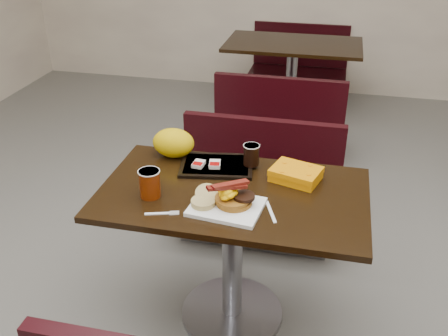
% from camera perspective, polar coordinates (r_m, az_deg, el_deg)
% --- Properties ---
extents(floor, '(6.00, 7.00, 0.01)m').
position_cam_1_polar(floor, '(2.75, 0.89, -16.11)').
color(floor, gray).
rests_on(floor, ground).
extents(table_near, '(1.20, 0.70, 0.75)m').
position_cam_1_polar(table_near, '(2.50, 0.95, -9.99)').
color(table_near, black).
rests_on(table_near, floor).
extents(bench_near_n, '(1.00, 0.46, 0.72)m').
position_cam_1_polar(bench_near_n, '(3.07, 3.67, -2.21)').
color(bench_near_n, black).
rests_on(bench_near_n, floor).
extents(table_far, '(1.20, 0.70, 0.75)m').
position_cam_1_polar(table_far, '(4.79, 7.53, 9.44)').
color(table_far, black).
rests_on(table_far, floor).
extents(bench_far_s, '(1.00, 0.46, 0.72)m').
position_cam_1_polar(bench_far_s, '(4.14, 6.46, 6.16)').
color(bench_far_s, black).
rests_on(bench_far_s, floor).
extents(bench_far_n, '(1.00, 0.46, 0.72)m').
position_cam_1_polar(bench_far_n, '(5.46, 8.33, 11.63)').
color(bench_far_n, black).
rests_on(bench_far_n, floor).
extents(platter, '(0.32, 0.26, 0.02)m').
position_cam_1_polar(platter, '(2.16, 0.28, -4.39)').
color(platter, white).
rests_on(platter, table_near).
extents(pancake_stack, '(0.19, 0.19, 0.03)m').
position_cam_1_polar(pancake_stack, '(2.15, 1.13, -3.63)').
color(pancake_stack, '#956318').
rests_on(pancake_stack, platter).
extents(sausage_patty, '(0.12, 0.12, 0.01)m').
position_cam_1_polar(sausage_patty, '(2.14, 2.28, -3.20)').
color(sausage_patty, black).
rests_on(sausage_patty, pancake_stack).
extents(scrambled_eggs, '(0.12, 0.11, 0.05)m').
position_cam_1_polar(scrambled_eggs, '(2.12, 0.32, -2.89)').
color(scrambled_eggs, '#FEC905').
rests_on(scrambled_eggs, pancake_stack).
extents(bacon_strips, '(0.19, 0.16, 0.01)m').
position_cam_1_polar(bacon_strips, '(2.10, 0.34, -2.08)').
color(bacon_strips, '#470508').
rests_on(bacon_strips, scrambled_eggs).
extents(muffin_bottom, '(0.12, 0.12, 0.02)m').
position_cam_1_polar(muffin_bottom, '(2.15, -2.36, -3.88)').
color(muffin_bottom, tan).
rests_on(muffin_bottom, platter).
extents(muffin_top, '(0.11, 0.11, 0.06)m').
position_cam_1_polar(muffin_top, '(2.19, -1.98, -2.89)').
color(muffin_top, tan).
rests_on(muffin_top, platter).
extents(coffee_cup_near, '(0.10, 0.10, 0.13)m').
position_cam_1_polar(coffee_cup_near, '(2.24, -8.35, -1.76)').
color(coffee_cup_near, '#983105').
rests_on(coffee_cup_near, table_near).
extents(fork, '(0.15, 0.07, 0.00)m').
position_cam_1_polar(fork, '(2.14, -7.54, -5.10)').
color(fork, white).
rests_on(fork, table_near).
extents(knife, '(0.07, 0.16, 0.00)m').
position_cam_1_polar(knife, '(2.15, 5.28, -4.91)').
color(knife, white).
rests_on(knife, table_near).
extents(condiment_ketchup, '(0.04, 0.04, 0.01)m').
position_cam_1_polar(condiment_ketchup, '(2.27, 1.85, -2.69)').
color(condiment_ketchup, '#8C0504').
rests_on(condiment_ketchup, table_near).
extents(tray, '(0.38, 0.30, 0.02)m').
position_cam_1_polar(tray, '(2.47, -0.84, 0.27)').
color(tray, black).
rests_on(tray, table_near).
extents(hashbrown_sleeve_left, '(0.06, 0.07, 0.02)m').
position_cam_1_polar(hashbrown_sleeve_left, '(2.45, -2.87, 0.45)').
color(hashbrown_sleeve_left, silver).
rests_on(hashbrown_sleeve_left, tray).
extents(hashbrown_sleeve_right, '(0.07, 0.08, 0.02)m').
position_cam_1_polar(hashbrown_sleeve_right, '(2.45, -1.05, 0.43)').
color(hashbrown_sleeve_right, silver).
rests_on(hashbrown_sleeve_right, tray).
extents(coffee_cup_far, '(0.09, 0.09, 0.10)m').
position_cam_1_polar(coffee_cup_far, '(2.45, 3.09, 1.48)').
color(coffee_cup_far, black).
rests_on(coffee_cup_far, tray).
extents(clamshell, '(0.26, 0.22, 0.06)m').
position_cam_1_polar(clamshell, '(2.38, 8.08, -0.68)').
color(clamshell, orange).
rests_on(clamshell, table_near).
extents(paper_bag, '(0.25, 0.21, 0.15)m').
position_cam_1_polar(paper_bag, '(2.56, -5.70, 2.83)').
color(paper_bag, '#D3C207').
rests_on(paper_bag, table_near).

